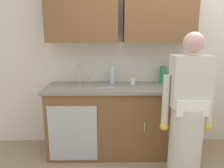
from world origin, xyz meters
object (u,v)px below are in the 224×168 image
Objects in this scene: sink at (82,87)px; cup_by_sink at (133,81)px; bottle_dish_liquid at (172,74)px; sponge at (180,85)px; person_at_sink at (187,123)px; bottle_cleaner_spray at (163,74)px; bottle_soap at (112,75)px; knife_on_counter at (105,88)px.

cup_by_sink is at bearing 8.66° from sink.
bottle_dish_liquid is 0.57m from cup_by_sink.
cup_by_sink reaches higher than sponge.
bottle_cleaner_spray is (-0.06, 0.85, 0.37)m from person_at_sink.
bottle_soap is 2.24× the size of sponge.
bottle_cleaner_spray is at bearing 2.36° from bottle_soap.
bottle_cleaner_spray is 0.71m from bottle_soap.
cup_by_sink reaches higher than knife_on_counter.
knife_on_counter is 0.99m from sponge.
knife_on_counter is (-0.93, -0.30, -0.12)m from bottle_dish_liquid.
bottle_cleaner_spray is (1.12, 0.19, 0.13)m from sink.
cup_by_sink is 0.75× the size of sponge.
bottle_dish_liquid reaches higher than bottle_soap.
person_at_sink is at bearing -46.89° from bottle_soap.
bottle_dish_liquid is at bearing 8.09° from sink.
bottle_soap is at bearing -178.63° from bottle_dish_liquid.
sponge is at bearing -11.19° from bottle_soap.
person_at_sink is 6.75× the size of knife_on_counter.
bottle_cleaner_spray is 0.93× the size of bottle_dish_liquid.
bottle_dish_liquid is at bearing 0.38° from knife_on_counter.
sink is at bearing 141.94° from knife_on_counter.
person_at_sink reaches higher than bottle_cleaner_spray.
sponge is (0.19, -0.21, -0.10)m from bottle_cleaner_spray.
sink reaches higher than knife_on_counter.
person_at_sink is (1.18, -0.66, -0.23)m from sink.
person_at_sink reaches higher than cup_by_sink.
sink is 1.97× the size of bottle_dish_liquid.
person_at_sink reaches higher than knife_on_counter.
sink is 2.03× the size of bottle_soap.
cup_by_sink is (-0.49, 0.77, 0.29)m from person_at_sink.
sink is 0.31× the size of person_at_sink.
person_at_sink reaches higher than sink.
cup_by_sink is at bearing 13.75° from knife_on_counter.
sponge is (0.06, -0.20, -0.11)m from bottle_dish_liquid.
sink is 1.27m from bottle_dish_liquid.
person_at_sink is 0.92m from bottle_dish_liquid.
person_at_sink reaches higher than bottle_soap.
knife_on_counter is (-0.80, -0.31, -0.11)m from bottle_cleaner_spray.
bottle_cleaner_spray is 2.14× the size of sponge.
bottle_soap is at bearing 54.25° from knife_on_counter.
bottle_dish_liquid is 0.84m from bottle_soap.
cup_by_sink is 0.35× the size of knife_on_counter.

